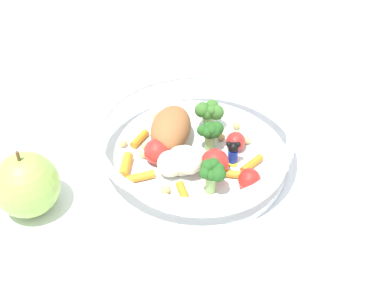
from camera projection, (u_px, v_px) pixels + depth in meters
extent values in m
plane|color=white|center=(195.00, 159.00, 0.70)|extent=(2.40, 2.40, 0.00)
cylinder|color=white|center=(192.00, 160.00, 0.69)|extent=(0.23, 0.23, 0.01)
torus|color=white|center=(192.00, 131.00, 0.65)|extent=(0.24, 0.24, 0.01)
ellipsoid|color=#935B33|center=(171.00, 129.00, 0.69)|extent=(0.08, 0.05, 0.04)
cylinder|color=#8EB766|center=(210.00, 142.00, 0.69)|extent=(0.01, 0.01, 0.02)
sphere|color=#23561E|center=(210.00, 128.00, 0.68)|extent=(0.02, 0.02, 0.02)
sphere|color=#23561E|center=(208.00, 127.00, 0.68)|extent=(0.01, 0.01, 0.01)
sphere|color=#23561E|center=(203.00, 130.00, 0.67)|extent=(0.01, 0.01, 0.01)
sphere|color=#23561E|center=(208.00, 133.00, 0.67)|extent=(0.01, 0.01, 0.01)
sphere|color=#23561E|center=(212.00, 130.00, 0.67)|extent=(0.01, 0.01, 0.01)
sphere|color=#23561E|center=(214.00, 132.00, 0.67)|extent=(0.02, 0.02, 0.02)
sphere|color=#23561E|center=(217.00, 129.00, 0.68)|extent=(0.02, 0.02, 0.02)
cylinder|color=#8EB766|center=(211.00, 184.00, 0.63)|extent=(0.01, 0.01, 0.02)
sphere|color=#23561E|center=(213.00, 165.00, 0.62)|extent=(0.02, 0.02, 0.02)
sphere|color=#23561E|center=(208.00, 167.00, 0.62)|extent=(0.02, 0.02, 0.02)
sphere|color=#23561E|center=(205.00, 173.00, 0.62)|extent=(0.01, 0.01, 0.01)
sphere|color=#23561E|center=(211.00, 175.00, 0.61)|extent=(0.01, 0.01, 0.01)
sphere|color=#23561E|center=(218.00, 174.00, 0.61)|extent=(0.02, 0.02, 0.02)
sphere|color=#23561E|center=(219.00, 168.00, 0.62)|extent=(0.01, 0.01, 0.01)
cylinder|color=#7FAD5B|center=(208.00, 122.00, 0.72)|extent=(0.01, 0.01, 0.02)
sphere|color=#386B28|center=(209.00, 108.00, 0.71)|extent=(0.01, 0.01, 0.01)
sphere|color=#386B28|center=(206.00, 109.00, 0.71)|extent=(0.01, 0.01, 0.01)
sphere|color=#386B28|center=(204.00, 108.00, 0.70)|extent=(0.02, 0.02, 0.02)
sphere|color=#386B28|center=(204.00, 110.00, 0.70)|extent=(0.02, 0.02, 0.02)
sphere|color=#386B28|center=(207.00, 114.00, 0.70)|extent=(0.02, 0.02, 0.02)
sphere|color=#386B28|center=(211.00, 111.00, 0.70)|extent=(0.01, 0.01, 0.01)
sphere|color=#386B28|center=(216.00, 112.00, 0.71)|extent=(0.02, 0.02, 0.02)
sphere|color=#386B28|center=(212.00, 106.00, 0.71)|extent=(0.02, 0.02, 0.02)
sphere|color=silver|center=(185.00, 157.00, 0.66)|extent=(0.02, 0.02, 0.02)
sphere|color=silver|center=(181.00, 161.00, 0.66)|extent=(0.04, 0.04, 0.04)
sphere|color=silver|center=(170.00, 164.00, 0.65)|extent=(0.03, 0.03, 0.03)
sphere|color=silver|center=(183.00, 163.00, 0.64)|extent=(0.03, 0.03, 0.03)
sphere|color=silver|center=(190.00, 161.00, 0.64)|extent=(0.03, 0.03, 0.03)
sphere|color=silver|center=(185.00, 158.00, 0.65)|extent=(0.03, 0.03, 0.03)
cube|color=yellow|center=(232.00, 162.00, 0.67)|extent=(0.02, 0.01, 0.00)
cylinder|color=#1933B2|center=(233.00, 156.00, 0.67)|extent=(0.01, 0.01, 0.02)
sphere|color=black|center=(233.00, 147.00, 0.66)|extent=(0.01, 0.01, 0.01)
sphere|color=black|center=(238.00, 145.00, 0.65)|extent=(0.01, 0.01, 0.01)
sphere|color=black|center=(229.00, 144.00, 0.65)|extent=(0.01, 0.01, 0.01)
cylinder|color=orange|center=(180.00, 193.00, 0.63)|extent=(0.03, 0.02, 0.01)
cylinder|color=orange|center=(252.00, 164.00, 0.67)|extent=(0.03, 0.03, 0.01)
cylinder|color=orange|center=(233.00, 174.00, 0.65)|extent=(0.01, 0.03, 0.01)
cylinder|color=orange|center=(126.00, 165.00, 0.66)|extent=(0.04, 0.02, 0.01)
cylinder|color=orange|center=(140.00, 177.00, 0.65)|extent=(0.02, 0.03, 0.01)
cylinder|color=orange|center=(139.00, 139.00, 0.70)|extent=(0.03, 0.02, 0.01)
sphere|color=red|center=(215.00, 162.00, 0.65)|extent=(0.03, 0.03, 0.03)
sphere|color=red|center=(157.00, 151.00, 0.67)|extent=(0.03, 0.03, 0.03)
sphere|color=red|center=(236.00, 141.00, 0.68)|extent=(0.02, 0.02, 0.02)
sphere|color=red|center=(250.00, 180.00, 0.63)|extent=(0.03, 0.03, 0.03)
sphere|color=tan|center=(236.00, 125.00, 0.72)|extent=(0.01, 0.01, 0.01)
sphere|color=tan|center=(166.00, 189.00, 0.63)|extent=(0.01, 0.01, 0.01)
sphere|color=tan|center=(237.00, 134.00, 0.71)|extent=(0.01, 0.01, 0.01)
sphere|color=tan|center=(123.00, 143.00, 0.69)|extent=(0.01, 0.01, 0.01)
sphere|color=#D1B775|center=(221.00, 137.00, 0.70)|extent=(0.01, 0.01, 0.01)
sphere|color=tan|center=(206.00, 108.00, 0.74)|extent=(0.01, 0.01, 0.01)
sphere|color=tan|center=(144.00, 154.00, 0.68)|extent=(0.01, 0.01, 0.01)
sphere|color=#D1B775|center=(166.00, 198.00, 0.62)|extent=(0.01, 0.01, 0.01)
sphere|color=tan|center=(246.00, 140.00, 0.70)|extent=(0.01, 0.01, 0.01)
sphere|color=#D1B775|center=(226.00, 199.00, 0.62)|extent=(0.01, 0.01, 0.01)
sphere|color=#D1B775|center=(156.00, 115.00, 0.73)|extent=(0.01, 0.01, 0.01)
sphere|color=#D1B775|center=(146.00, 146.00, 0.69)|extent=(0.01, 0.01, 0.01)
sphere|color=#8CB74C|center=(26.00, 185.00, 0.61)|extent=(0.07, 0.07, 0.07)
cylinder|color=brown|center=(18.00, 156.00, 0.58)|extent=(0.00, 0.00, 0.01)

